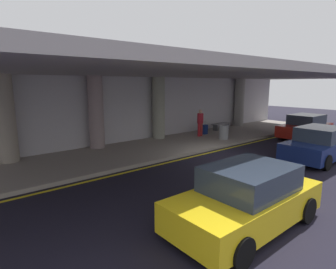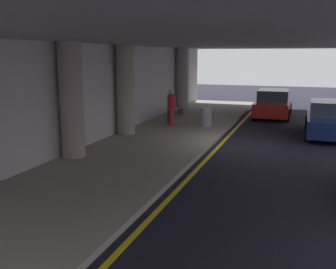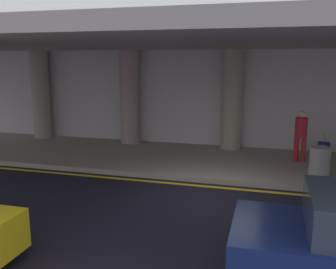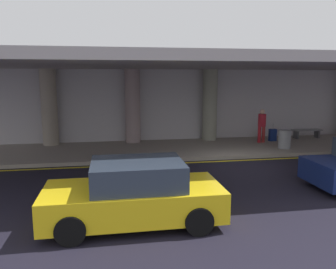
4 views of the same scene
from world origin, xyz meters
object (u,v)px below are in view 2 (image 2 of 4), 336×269
(support_column_left_mid, at_px, (71,100))
(bench_metal, at_px, (176,109))
(traveler_with_luggage, at_px, (171,105))
(suitcase_upright_primary, at_px, (171,116))
(support_column_right_mid, at_px, (182,79))
(trash_bin_steel, at_px, (206,117))
(support_column_center, at_px, (125,90))
(car_navy, at_px, (330,120))
(car_red, at_px, (273,104))

(support_column_left_mid, height_order, bench_metal, support_column_left_mid)
(traveler_with_luggage, bearing_deg, bench_metal, -57.70)
(suitcase_upright_primary, bearing_deg, support_column_right_mid, 22.95)
(support_column_left_mid, bearing_deg, traveler_with_luggage, -10.74)
(traveler_with_luggage, relative_size, trash_bin_steel, 1.98)
(support_column_right_mid, bearing_deg, support_column_center, 180.00)
(trash_bin_steel, bearing_deg, car_navy, -88.47)
(car_red, xyz_separation_m, traveler_with_luggage, (-5.20, 4.17, 0.40))
(car_navy, distance_m, car_red, 5.34)
(support_column_left_mid, relative_size, car_navy, 0.89)
(bench_metal, relative_size, trash_bin_steel, 1.88)
(car_navy, distance_m, traveler_with_luggage, 6.88)
(bench_metal, bearing_deg, suitcase_upright_primary, -169.00)
(car_red, distance_m, bench_metal, 5.39)
(support_column_left_mid, distance_m, support_column_center, 4.00)
(support_column_center, xyz_separation_m, car_red, (7.56, -5.38, -1.26))
(support_column_left_mid, height_order, car_navy, support_column_left_mid)
(support_column_center, bearing_deg, traveler_with_luggage, -27.07)
(support_column_left_mid, xyz_separation_m, traveler_with_luggage, (6.36, -1.21, -0.86))
(trash_bin_steel, bearing_deg, car_red, -29.10)
(support_column_center, relative_size, trash_bin_steel, 4.29)
(traveler_with_luggage, xyz_separation_m, bench_metal, (2.94, 0.72, -0.61))
(trash_bin_steel, bearing_deg, bench_metal, 41.76)
(support_column_right_mid, distance_m, traveler_with_luggage, 5.83)
(car_red, distance_m, traveler_with_luggage, 6.68)
(support_column_center, xyz_separation_m, trash_bin_steel, (2.79, -2.73, -1.40))
(car_red, bearing_deg, suitcase_upright_primary, 132.06)
(car_red, xyz_separation_m, suitcase_upright_primary, (-4.44, 4.47, -0.25))
(support_column_left_mid, xyz_separation_m, car_navy, (6.93, -8.05, -1.26))
(bench_metal, distance_m, trash_bin_steel, 3.37)
(support_column_right_mid, relative_size, car_red, 0.89)
(support_column_left_mid, height_order, traveler_with_luggage, support_column_left_mid)
(suitcase_upright_primary, bearing_deg, car_navy, -79.11)
(support_column_center, bearing_deg, car_red, -35.45)
(car_navy, distance_m, suitcase_upright_primary, 7.14)
(car_red, xyz_separation_m, bench_metal, (-2.25, 4.89, -0.21))
(traveler_with_luggage, bearing_deg, support_column_center, 81.49)
(support_column_center, distance_m, car_red, 9.36)
(suitcase_upright_primary, relative_size, trash_bin_steel, 1.06)
(support_column_left_mid, xyz_separation_m, support_column_center, (4.00, 0.00, 0.00))
(car_red, bearing_deg, bench_metal, 112.00)
(support_column_left_mid, xyz_separation_m, trash_bin_steel, (6.79, -2.73, -1.40))
(support_column_left_mid, xyz_separation_m, bench_metal, (9.30, -0.49, -1.47))
(traveler_with_luggage, height_order, trash_bin_steel, traveler_with_luggage)
(car_navy, relative_size, trash_bin_steel, 4.82)
(traveler_with_luggage, bearing_deg, support_column_left_mid, 97.82)
(support_column_center, distance_m, support_column_right_mid, 8.00)
(support_column_right_mid, height_order, car_red, support_column_right_mid)
(support_column_center, distance_m, car_navy, 8.66)
(traveler_with_luggage, bearing_deg, suitcase_upright_primary, -50.19)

